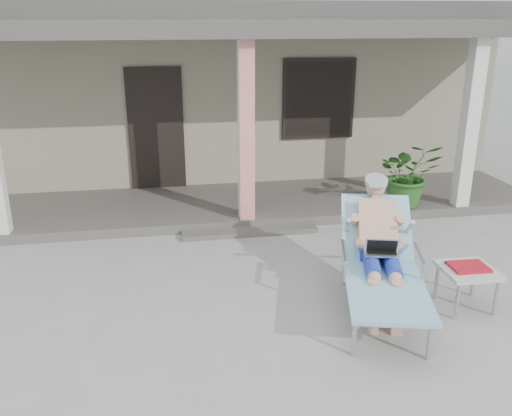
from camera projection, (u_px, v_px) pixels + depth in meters
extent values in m
plane|color=#9E9E99|center=(275.00, 293.00, 6.30)|extent=(60.00, 60.00, 0.00)
cube|color=gray|center=(216.00, 91.00, 11.84)|extent=(10.00, 5.00, 3.00)
cube|color=#474442|center=(214.00, 11.00, 11.29)|extent=(10.40, 5.40, 0.30)
cube|color=black|center=(156.00, 129.00, 9.38)|extent=(0.95, 0.06, 2.10)
cube|color=black|center=(319.00, 99.00, 9.70)|extent=(1.20, 0.06, 1.30)
cube|color=black|center=(319.00, 99.00, 9.69)|extent=(1.32, 0.05, 1.42)
cube|color=#605B56|center=(239.00, 204.00, 9.06)|extent=(10.00, 2.00, 0.15)
cube|color=red|center=(246.00, 133.00, 7.82)|extent=(0.22, 0.22, 2.61)
cube|color=silver|center=(469.00, 125.00, 8.38)|extent=(0.22, 0.22, 2.61)
cube|color=#474442|center=(237.00, 28.00, 8.13)|extent=(10.00, 2.30, 0.24)
cube|color=#605B56|center=(250.00, 232.00, 8.01)|extent=(2.00, 0.30, 0.07)
cylinder|color=#B7B7BC|center=(354.00, 337.00, 5.07)|extent=(0.05, 0.05, 0.41)
cylinder|color=#B7B7BC|center=(430.00, 340.00, 5.02)|extent=(0.05, 0.05, 0.41)
cylinder|color=#B7B7BC|center=(344.00, 269.00, 6.43)|extent=(0.05, 0.05, 0.41)
cylinder|color=#B7B7BC|center=(403.00, 271.00, 6.38)|extent=(0.05, 0.05, 0.41)
cube|color=#B7B7BC|center=(386.00, 291.00, 5.46)|extent=(1.01, 1.47, 0.03)
cube|color=#98DCEC|center=(386.00, 289.00, 5.45)|extent=(1.12, 1.54, 0.04)
cube|color=#B7B7BC|center=(376.00, 231.00, 6.29)|extent=(0.83, 0.79, 0.54)
cube|color=#98DCEC|center=(376.00, 228.00, 6.28)|extent=(0.95, 0.90, 0.61)
cylinder|color=#98989A|center=(376.00, 180.00, 6.42)|extent=(0.33, 0.33, 0.14)
cube|color=silver|center=(381.00, 252.00, 5.84)|extent=(0.42, 0.34, 0.26)
cube|color=beige|center=(468.00, 270.00, 5.85)|extent=(0.58, 0.58, 0.04)
cylinder|color=#B7B7BC|center=(457.00, 301.00, 5.69)|extent=(0.04, 0.04, 0.43)
cylinder|color=#B7B7BC|center=(496.00, 298.00, 5.76)|extent=(0.04, 0.04, 0.43)
cylinder|color=#B7B7BC|center=(437.00, 282.00, 6.11)|extent=(0.04, 0.04, 0.43)
cylinder|color=#B7B7BC|center=(473.00, 279.00, 6.18)|extent=(0.04, 0.04, 0.43)
cube|color=#B61321|center=(469.00, 267.00, 5.84)|extent=(0.40, 0.30, 0.03)
cube|color=black|center=(462.00, 262.00, 5.98)|extent=(0.39, 0.04, 0.04)
imported|color=#26591E|center=(409.00, 174.00, 8.59)|extent=(1.10, 1.00, 1.06)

